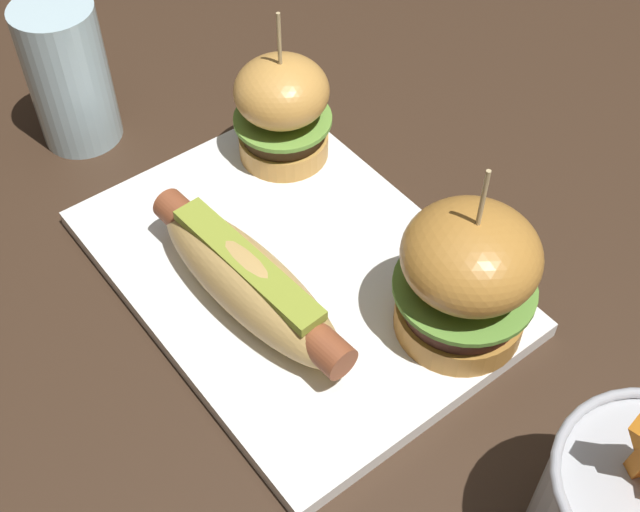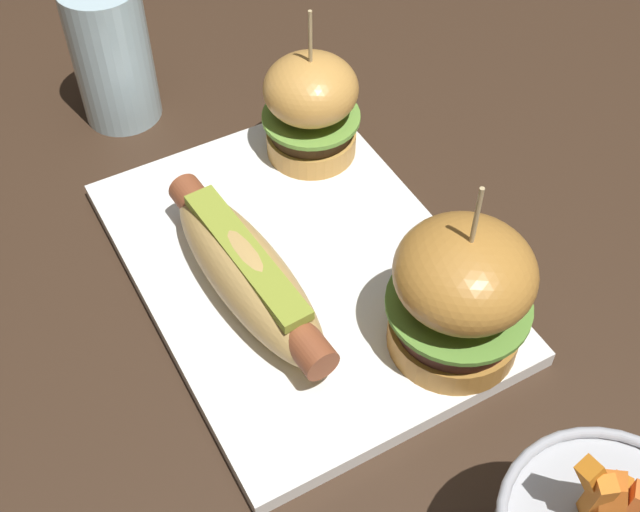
# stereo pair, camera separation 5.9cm
# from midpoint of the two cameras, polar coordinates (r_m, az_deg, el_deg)

# --- Properties ---
(ground_plane) EXTENTS (3.00, 3.00, 0.00)m
(ground_plane) POSITION_cam_midpoint_polar(r_m,az_deg,el_deg) (0.65, 1.21, -1.41)
(ground_plane) COLOR #382619
(platter_main) EXTENTS (0.32, 0.23, 0.01)m
(platter_main) POSITION_cam_midpoint_polar(r_m,az_deg,el_deg) (0.64, 1.22, -1.01)
(platter_main) COLOR white
(platter_main) RESTS_ON ground
(hot_dog) EXTENTS (0.20, 0.07, 0.05)m
(hot_dog) POSITION_cam_midpoint_polar(r_m,az_deg,el_deg) (0.59, -2.19, -1.25)
(hot_dog) COLOR tan
(hot_dog) RESTS_ON platter_main
(slider_left) EXTENTS (0.08, 0.08, 0.14)m
(slider_left) POSITION_cam_midpoint_polar(r_m,az_deg,el_deg) (0.69, 1.83, 10.02)
(slider_left) COLOR gold
(slider_left) RESTS_ON platter_main
(slider_right) EXTENTS (0.10, 0.10, 0.15)m
(slider_right) POSITION_cam_midpoint_polar(r_m,az_deg,el_deg) (0.56, 12.59, -2.69)
(slider_right) COLOR #B87B33
(slider_right) RESTS_ON platter_main
(water_glass) EXTENTS (0.07, 0.07, 0.13)m
(water_glass) POSITION_cam_midpoint_polar(r_m,az_deg,el_deg) (0.76, -11.90, 13.27)
(water_glass) COLOR silver
(water_glass) RESTS_ON ground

